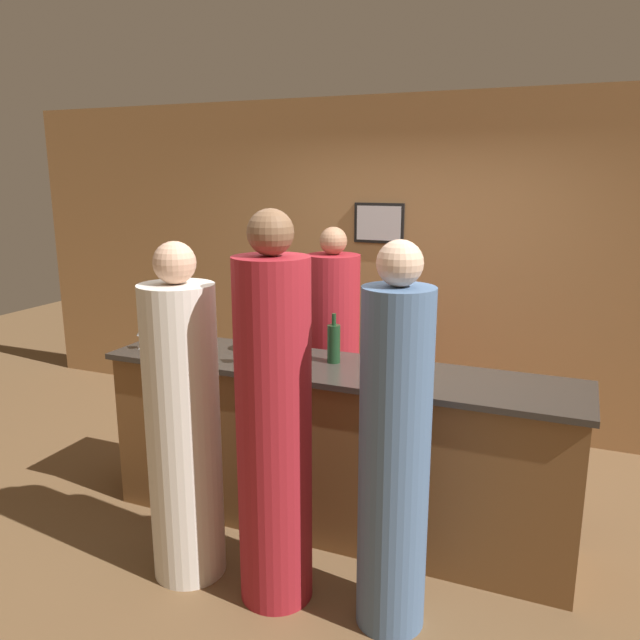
# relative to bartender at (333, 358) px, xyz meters

# --- Properties ---
(ground_plane) EXTENTS (14.00, 14.00, 0.00)m
(ground_plane) POSITION_rel_bartender_xyz_m (0.34, -0.82, -0.83)
(ground_plane) COLOR brown
(back_wall) EXTENTS (8.00, 0.08, 2.80)m
(back_wall) POSITION_rel_bartender_xyz_m (0.33, 1.07, 0.57)
(back_wall) COLOR #A37547
(back_wall) RESTS_ON ground_plane
(bar_counter) EXTENTS (2.89, 0.63, 1.05)m
(bar_counter) POSITION_rel_bartender_xyz_m (0.34, -0.82, -0.30)
(bar_counter) COLOR brown
(bar_counter) RESTS_ON ground_plane
(bartender) EXTENTS (0.39, 0.39, 1.80)m
(bartender) POSITION_rel_bartender_xyz_m (0.00, 0.00, 0.00)
(bartender) COLOR maroon
(bartender) RESTS_ON ground_plane
(guest_0) EXTENTS (0.33, 0.33, 1.89)m
(guest_0) POSITION_rel_bartender_xyz_m (0.91, -1.52, 0.06)
(guest_0) COLOR #4C6B93
(guest_0) RESTS_ON ground_plane
(guest_1) EXTENTS (0.39, 0.39, 1.84)m
(guest_1) POSITION_rel_bartender_xyz_m (-0.24, -1.56, 0.02)
(guest_1) COLOR silver
(guest_1) RESTS_ON ground_plane
(guest_2) EXTENTS (0.38, 0.38, 2.01)m
(guest_2) POSITION_rel_bartender_xyz_m (0.30, -1.55, 0.11)
(guest_2) COLOR maroon
(guest_2) RESTS_ON ground_plane
(wine_bottle_0) EXTENTS (0.08, 0.08, 0.30)m
(wine_bottle_0) POSITION_rel_bartender_xyz_m (0.30, -0.75, 0.34)
(wine_bottle_0) COLOR #19381E
(wine_bottle_0) RESTS_ON bar_counter
(ice_bucket) EXTENTS (0.16, 0.16, 0.18)m
(ice_bucket) POSITION_rel_bartender_xyz_m (-0.23, -0.71, 0.31)
(ice_bucket) COLOR silver
(ice_bucket) RESTS_ON bar_counter
(wine_glass_0) EXTENTS (0.06, 0.06, 0.18)m
(wine_glass_0) POSITION_rel_bartender_xyz_m (0.67, -0.86, 0.35)
(wine_glass_0) COLOR silver
(wine_glass_0) RESTS_ON bar_counter
(wine_glass_1) EXTENTS (0.06, 0.06, 0.16)m
(wine_glass_1) POSITION_rel_bartender_xyz_m (-0.02, -0.92, 0.34)
(wine_glass_1) COLOR silver
(wine_glass_1) RESTS_ON bar_counter
(wine_glass_2) EXTENTS (0.06, 0.06, 0.16)m
(wine_glass_2) POSITION_rel_bartender_xyz_m (-0.95, -0.96, 0.34)
(wine_glass_2) COLOR silver
(wine_glass_2) RESTS_ON bar_counter
(wine_glass_3) EXTENTS (0.06, 0.06, 0.16)m
(wine_glass_3) POSITION_rel_bartender_xyz_m (-0.37, -1.05, 0.34)
(wine_glass_3) COLOR silver
(wine_glass_3) RESTS_ON bar_counter
(wine_glass_4) EXTENTS (0.08, 0.08, 0.17)m
(wine_glass_4) POSITION_rel_bartender_xyz_m (-0.21, -0.98, 0.35)
(wine_glass_4) COLOR silver
(wine_glass_4) RESTS_ON bar_counter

